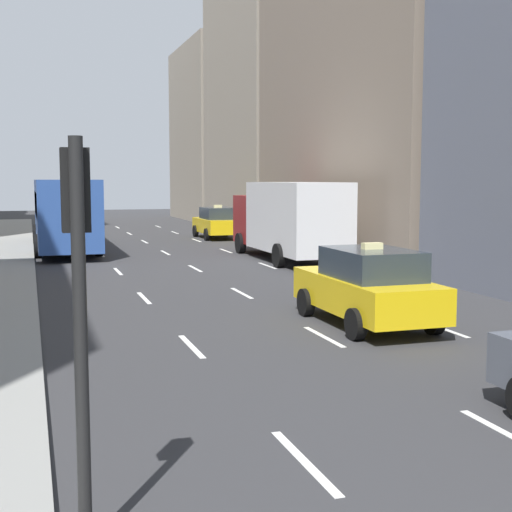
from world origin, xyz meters
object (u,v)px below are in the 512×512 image
at_px(city_bus, 64,212).
at_px(box_truck, 288,218).
at_px(taxi_lead, 217,223).
at_px(taxi_third, 367,286).
at_px(traffic_light_pole, 78,277).

bearing_deg(city_bus, box_truck, -40.46).
distance_m(taxi_lead, city_bus, 9.48).
distance_m(taxi_third, city_bus, 20.68).
distance_m(city_bus, traffic_light_pole, 27.92).
height_order(taxi_lead, city_bus, city_bus).
bearing_deg(taxi_third, box_truck, 77.58).
bearing_deg(taxi_lead, box_truck, -90.00).
height_order(taxi_lead, taxi_third, same).
bearing_deg(city_bus, taxi_third, -74.24).
height_order(taxi_third, traffic_light_pole, traffic_light_pole).
xyz_separation_m(city_bus, traffic_light_pole, (-1.14, -27.89, 0.62)).
bearing_deg(taxi_third, city_bus, 105.76).
relative_size(taxi_third, city_bus, 0.38).
distance_m(taxi_lead, box_truck, 11.47).
height_order(taxi_third, city_bus, city_bus).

